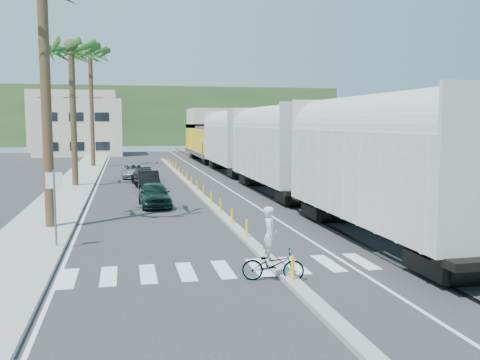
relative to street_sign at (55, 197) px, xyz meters
name	(u,v)px	position (x,y,z in m)	size (l,w,h in m)	color
ground	(259,252)	(7.30, -2.00, -1.97)	(140.00, 140.00, 0.00)	#28282B
sidewalk	(76,182)	(-1.20, 23.00, -1.90)	(3.00, 90.00, 0.15)	gray
rails	(236,175)	(12.30, 26.00, -1.94)	(1.56, 100.00, 0.06)	black
median	(192,186)	(7.30, 17.96, -1.88)	(0.45, 60.00, 0.85)	gray
crosswalk	(274,266)	(7.30, -4.00, -1.97)	(14.00, 2.20, 0.01)	silver
lane_markings	(158,181)	(5.15, 23.00, -1.97)	(9.42, 90.00, 0.01)	silver
freight_train	(254,146)	(12.30, 19.35, 0.93)	(3.00, 60.94, 5.85)	#ACA89E
palm_trees	(74,38)	(-0.80, 20.70, 8.84)	(3.50, 37.20, 13.75)	brown
street_sign	(55,197)	(0.00, 0.00, 0.00)	(0.60, 0.08, 3.00)	slate
buildings	(113,125)	(0.89, 69.66, 2.39)	(38.00, 27.00, 10.00)	beige
hillside	(146,117)	(7.30, 98.00, 4.03)	(80.00, 20.00, 12.00)	#385628
car_lead	(154,194)	(4.16, 9.62, -1.28)	(1.84, 4.14, 1.38)	black
car_second	(148,181)	(4.15, 17.01, -1.29)	(1.47, 4.13, 1.36)	black
car_third	(145,177)	(4.01, 20.35, -1.35)	(2.09, 4.41, 1.24)	black
car_rear	(134,171)	(3.29, 25.86, -1.37)	(2.10, 4.37, 1.20)	#A8ABAE
cyclist	(272,257)	(6.82, -5.48, -1.27)	(1.60, 2.19, 2.25)	#9EA0A5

